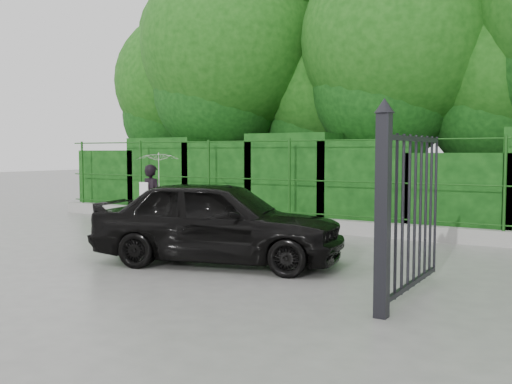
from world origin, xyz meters
The scene contains 8 objects.
ground centered at (0.00, 0.00, 0.00)m, with size 80.00×80.00×0.00m, color gray.
kerb centered at (0.00, 4.50, 0.15)m, with size 14.00×0.25×0.30m, color #9E9E99.
fence centered at (0.22, 4.50, 1.20)m, with size 14.13×0.06×1.80m.
hedge centered at (0.07, 5.50, 1.04)m, with size 14.20×1.20×2.28m.
trees centered at (1.14, 7.74, 4.62)m, with size 17.10×6.15×8.08m.
gate centered at (4.60, -0.72, 1.19)m, with size 0.22×2.33×2.36m.
woman centered at (-1.85, 2.47, 1.19)m, with size 0.90×0.92×1.80m.
car centered at (1.35, 0.33, 0.68)m, with size 1.62×4.02×1.37m, color black.
Camera 1 is at (6.62, -7.07, 1.79)m, focal length 40.00 mm.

